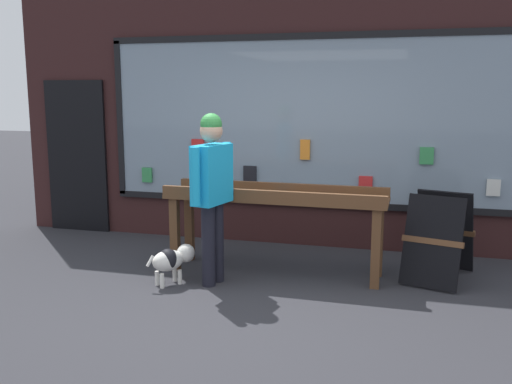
{
  "coord_description": "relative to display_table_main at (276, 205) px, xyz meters",
  "views": [
    {
      "loc": [
        1.37,
        -4.71,
        1.94
      ],
      "look_at": [
        -0.16,
        0.89,
        0.92
      ],
      "focal_mm": 40.0,
      "sensor_mm": 36.0,
      "label": 1
    }
  ],
  "objects": [
    {
      "name": "ground_plane",
      "position": [
        -0.0,
        -1.09,
        -0.75
      ],
      "size": [
        40.0,
        40.0,
        0.0
      ],
      "primitive_type": "plane",
      "color": "#2D2D33"
    },
    {
      "name": "sandwich_board_sign",
      "position": [
        1.69,
        0.26,
        -0.29
      ],
      "size": [
        0.78,
        0.96,
        0.9
      ],
      "rotation": [
        0.0,
        0.0,
        -0.28
      ],
      "color": "black",
      "rests_on": "ground_plane"
    },
    {
      "name": "person_browsing",
      "position": [
        -0.54,
        -0.5,
        0.27
      ],
      "size": [
        0.32,
        0.67,
        1.74
      ],
      "rotation": [
        0.0,
        0.0,
        1.35
      ],
      "color": "black",
      "rests_on": "ground_plane"
    },
    {
      "name": "small_dog",
      "position": [
        -0.94,
        -0.63,
        -0.49
      ],
      "size": [
        0.41,
        0.47,
        0.39
      ],
      "rotation": [
        0.0,
        0.0,
        0.92
      ],
      "color": "white",
      "rests_on": "ground_plane"
    },
    {
      "name": "shopfront_facade",
      "position": [
        -0.03,
        1.3,
        1.02
      ],
      "size": [
        7.77,
        0.29,
        3.59
      ],
      "color": "#331919",
      "rests_on": "ground_plane"
    },
    {
      "name": "display_table_main",
      "position": [
        0.0,
        0.0,
        0.0
      ],
      "size": [
        2.37,
        0.6,
        0.95
      ],
      "color": "brown",
      "rests_on": "ground_plane"
    }
  ]
}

